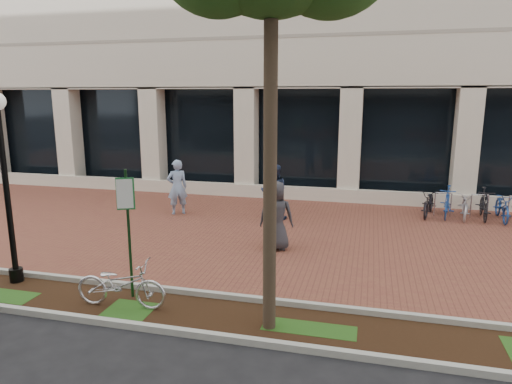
% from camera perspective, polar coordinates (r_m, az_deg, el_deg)
% --- Properties ---
extents(ground, '(120.00, 120.00, 0.00)m').
position_cam_1_polar(ground, '(13.31, 1.60, -5.12)').
color(ground, black).
rests_on(ground, ground).
extents(brick_plaza, '(40.00, 9.00, 0.01)m').
position_cam_1_polar(brick_plaza, '(13.31, 1.60, -5.10)').
color(brick_plaza, brown).
rests_on(brick_plaza, ground).
extents(planting_strip, '(40.00, 1.50, 0.01)m').
position_cam_1_polar(planting_strip, '(8.62, -6.30, -15.09)').
color(planting_strip, black).
rests_on(planting_strip, ground).
extents(curb_plaza_side, '(40.00, 0.12, 0.12)m').
position_cam_1_polar(curb_plaza_side, '(9.23, -4.65, -12.76)').
color(curb_plaza_side, '#A2A299').
rests_on(curb_plaza_side, ground).
extents(curb_street_side, '(40.00, 0.12, 0.12)m').
position_cam_1_polar(curb_street_side, '(7.98, -8.26, -17.06)').
color(curb_street_side, '#A2A299').
rests_on(curb_street_side, ground).
extents(parking_sign, '(0.34, 0.07, 2.56)m').
position_cam_1_polar(parking_sign, '(9.04, -15.73, -3.18)').
color(parking_sign, '#143818').
rests_on(parking_sign, ground).
extents(lamppost, '(0.36, 0.36, 3.98)m').
position_cam_1_polar(lamppost, '(10.64, -28.86, 1.52)').
color(lamppost, black).
rests_on(lamppost, ground).
extents(locked_bicycle, '(1.80, 0.74, 0.93)m').
position_cam_1_polar(locked_bicycle, '(9.05, -16.54, -10.98)').
color(locked_bicycle, silver).
rests_on(locked_bicycle, ground).
extents(pedestrian_left, '(0.81, 0.74, 1.85)m').
position_cam_1_polar(pedestrian_left, '(15.38, -9.81, 0.60)').
color(pedestrian_left, '#839EC3').
rests_on(pedestrian_left, ground).
extents(pedestrian_mid, '(1.00, 0.85, 1.78)m').
position_cam_1_polar(pedestrian_mid, '(14.60, 2.27, 0.02)').
color(pedestrian_mid, '#1D2B4A').
rests_on(pedestrian_mid, ground).
extents(pedestrian_right, '(0.95, 0.69, 1.79)m').
position_cam_1_polar(pedestrian_right, '(11.69, 2.55, -3.00)').
color(pedestrian_right, '#2D2C32').
rests_on(pedestrian_right, ground).
extents(bike_rack_cluster, '(3.51, 1.84, 1.01)m').
position_cam_1_polar(bike_rack_cluster, '(16.29, 25.58, -1.38)').
color(bike_rack_cluster, black).
rests_on(bike_rack_cluster, ground).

